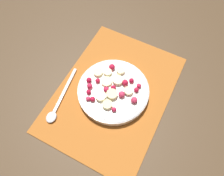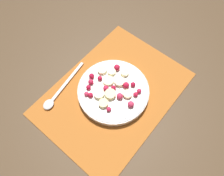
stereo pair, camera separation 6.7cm
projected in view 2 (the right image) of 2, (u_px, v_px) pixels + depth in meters
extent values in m
plane|color=#4C3823|center=(113.00, 93.00, 0.70)|extent=(3.00, 3.00, 0.00)
cube|color=#B26023|center=(113.00, 93.00, 0.70)|extent=(0.47, 0.34, 0.01)
cylinder|color=white|center=(112.00, 91.00, 0.69)|extent=(0.22, 0.22, 0.02)
torus|color=white|center=(112.00, 90.00, 0.68)|extent=(0.22, 0.22, 0.01)
cylinder|color=white|center=(112.00, 89.00, 0.68)|extent=(0.20, 0.20, 0.00)
cylinder|color=beige|center=(110.00, 94.00, 0.66)|extent=(0.05, 0.05, 0.01)
cylinder|color=#F4EAB7|center=(119.00, 81.00, 0.68)|extent=(0.04, 0.04, 0.01)
cylinder|color=#F4EAB7|center=(112.00, 72.00, 0.70)|extent=(0.03, 0.03, 0.01)
cylinder|color=beige|center=(102.00, 70.00, 0.70)|extent=(0.04, 0.04, 0.01)
cylinder|color=beige|center=(127.00, 94.00, 0.66)|extent=(0.04, 0.04, 0.01)
cylinder|color=beige|center=(108.00, 81.00, 0.69)|extent=(0.05, 0.05, 0.01)
cylinder|color=beige|center=(103.00, 103.00, 0.65)|extent=(0.03, 0.03, 0.01)
cylinder|color=beige|center=(125.00, 73.00, 0.70)|extent=(0.03, 0.03, 0.01)
cylinder|color=#F4EAB7|center=(99.00, 94.00, 0.66)|extent=(0.04, 0.04, 0.01)
sphere|color=red|center=(136.00, 94.00, 0.66)|extent=(0.02, 0.02, 0.02)
sphere|color=#B21433|center=(88.00, 87.00, 0.67)|extent=(0.01, 0.01, 0.01)
sphere|color=#B21433|center=(92.00, 76.00, 0.69)|extent=(0.02, 0.02, 0.02)
sphere|color=red|center=(90.00, 95.00, 0.66)|extent=(0.02, 0.02, 0.02)
sphere|color=red|center=(126.00, 85.00, 0.67)|extent=(0.02, 0.02, 0.02)
sphere|color=#DB3356|center=(120.00, 96.00, 0.66)|extent=(0.02, 0.02, 0.02)
sphere|color=#B21433|center=(113.00, 87.00, 0.67)|extent=(0.02, 0.02, 0.02)
sphere|color=#B21433|center=(133.00, 84.00, 0.68)|extent=(0.02, 0.02, 0.02)
sphere|color=#D12347|center=(109.00, 109.00, 0.64)|extent=(0.01, 0.01, 0.01)
sphere|color=red|center=(99.00, 79.00, 0.69)|extent=(0.02, 0.02, 0.02)
sphere|color=#D12347|center=(106.00, 88.00, 0.67)|extent=(0.02, 0.02, 0.02)
sphere|color=#DB3356|center=(86.00, 94.00, 0.66)|extent=(0.01, 0.01, 0.01)
sphere|color=#DB3356|center=(131.00, 104.00, 0.64)|extent=(0.02, 0.02, 0.02)
sphere|color=#D12347|center=(139.00, 91.00, 0.67)|extent=(0.01, 0.01, 0.01)
sphere|color=#D12347|center=(91.00, 82.00, 0.68)|extent=(0.02, 0.02, 0.02)
sphere|color=red|center=(117.00, 67.00, 0.70)|extent=(0.02, 0.02, 0.02)
cube|color=silver|center=(68.00, 81.00, 0.72)|extent=(0.17, 0.03, 0.00)
ellipsoid|color=silver|center=(48.00, 104.00, 0.68)|extent=(0.04, 0.04, 0.01)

